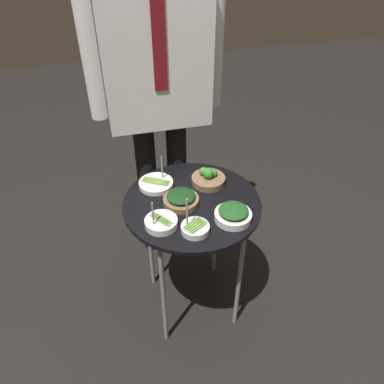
# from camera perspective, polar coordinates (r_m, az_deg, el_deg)

# --- Properties ---
(ground_plane) EXTENTS (8.00, 8.00, 0.00)m
(ground_plane) POSITION_cam_1_polar(r_m,az_deg,el_deg) (2.08, 0.00, -16.20)
(ground_plane) COLOR black
(serving_cart) EXTENTS (0.59, 0.59, 0.69)m
(serving_cart) POSITION_cam_1_polar(r_m,az_deg,el_deg) (1.62, 0.00, -3.06)
(serving_cart) COLOR black
(serving_cart) RESTS_ON ground_plane
(bowl_broccoli_front_center) EXTENTS (0.15, 0.15, 0.08)m
(bowl_broccoli_front_center) POSITION_cam_1_polar(r_m,az_deg,el_deg) (1.67, 2.50, 2.10)
(bowl_broccoli_front_center) COLOR brown
(bowl_broccoli_front_center) RESTS_ON serving_cart
(bowl_asparagus_near_rim) EXTENTS (0.15, 0.15, 0.13)m
(bowl_asparagus_near_rim) POSITION_cam_1_polar(r_m,az_deg,el_deg) (1.67, -5.49, 1.30)
(bowl_asparagus_near_rim) COLOR white
(bowl_asparagus_near_rim) RESTS_ON serving_cart
(bowl_spinach_far_rim) EXTENTS (0.15, 0.15, 0.06)m
(bowl_spinach_far_rim) POSITION_cam_1_polar(r_m,az_deg,el_deg) (1.49, 6.29, -3.37)
(bowl_spinach_far_rim) COLOR silver
(bowl_spinach_far_rim) RESTS_ON serving_cart
(bowl_spinach_back_left) EXTENTS (0.15, 0.15, 0.05)m
(bowl_spinach_back_left) POSITION_cam_1_polar(r_m,az_deg,el_deg) (1.55, -1.64, -1.16)
(bowl_spinach_back_left) COLOR brown
(bowl_spinach_back_left) RESTS_ON serving_cart
(bowl_asparagus_mid_left) EXTENTS (0.11, 0.11, 0.16)m
(bowl_asparagus_mid_left) POSITION_cam_1_polar(r_m,az_deg,el_deg) (1.43, 0.46, -5.49)
(bowl_asparagus_mid_left) COLOR silver
(bowl_asparagus_mid_left) RESTS_ON serving_cart
(bowl_asparagus_back_right) EXTENTS (0.13, 0.13, 0.14)m
(bowl_asparagus_back_right) POSITION_cam_1_polar(r_m,az_deg,el_deg) (1.46, -4.73, -4.64)
(bowl_asparagus_back_right) COLOR silver
(bowl_asparagus_back_right) RESTS_ON serving_cart
(waiter_figure) EXTENTS (0.63, 0.24, 1.70)m
(waiter_figure) POSITION_cam_1_polar(r_m,az_deg,el_deg) (1.78, -5.49, 17.68)
(waiter_figure) COLOR black
(waiter_figure) RESTS_ON ground_plane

